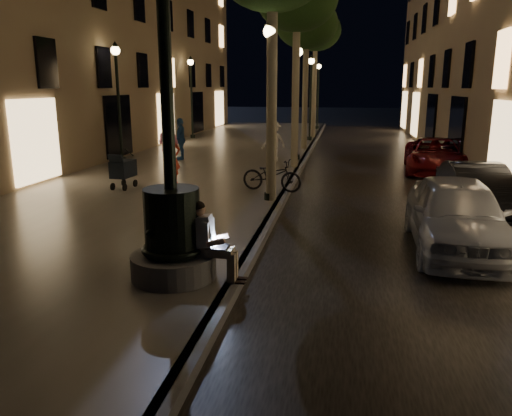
% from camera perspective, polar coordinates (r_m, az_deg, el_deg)
% --- Properties ---
extents(ground, '(120.00, 120.00, 0.00)m').
position_cam_1_polar(ground, '(20.75, 5.19, 4.62)').
color(ground, black).
rests_on(ground, ground).
extents(cobble_lane, '(6.00, 45.00, 0.02)m').
position_cam_1_polar(cobble_lane, '(20.72, 13.51, 4.31)').
color(cobble_lane, black).
rests_on(cobble_lane, ground).
extents(promenade, '(8.00, 45.00, 0.20)m').
position_cam_1_polar(promenade, '(21.43, -5.56, 5.17)').
color(promenade, '#615D55').
rests_on(promenade, ground).
extents(curb_strip, '(0.25, 45.00, 0.20)m').
position_cam_1_polar(curb_strip, '(20.74, 5.20, 4.89)').
color(curb_strip, '#59595B').
rests_on(curb_strip, ground).
extents(fountain_lamppost, '(1.40, 1.40, 5.21)m').
position_cam_1_polar(fountain_lamppost, '(8.16, -9.58, -1.14)').
color(fountain_lamppost, '#59595B').
rests_on(fountain_lamppost, promenade).
extents(seated_man_laptop, '(0.94, 0.32, 1.31)m').
position_cam_1_polar(seated_man_laptop, '(8.06, -5.39, -3.50)').
color(seated_man_laptop, tan).
rests_on(seated_man_laptop, promenade).
extents(tree_second, '(3.00, 3.00, 7.40)m').
position_cam_1_polar(tree_second, '(19.75, 4.73, 22.62)').
color(tree_second, '#6B604C').
rests_on(tree_second, promenade).
extents(tree_third, '(3.00, 3.00, 7.20)m').
position_cam_1_polar(tree_third, '(25.66, 5.81, 20.10)').
color(tree_third, '#6B604C').
rests_on(tree_third, promenade).
extents(tree_far, '(3.00, 3.00, 7.50)m').
position_cam_1_polar(tree_far, '(31.63, 6.85, 19.40)').
color(tree_far, '#6B604C').
rests_on(tree_far, promenade).
extents(lamp_curb_a, '(0.36, 0.36, 4.81)m').
position_cam_1_polar(lamp_curb_a, '(13.57, 1.60, 13.57)').
color(lamp_curb_a, black).
rests_on(lamp_curb_a, promenade).
extents(lamp_curb_b, '(0.36, 0.36, 4.81)m').
position_cam_1_polar(lamp_curb_b, '(21.51, 4.80, 13.60)').
color(lamp_curb_b, black).
rests_on(lamp_curb_b, promenade).
extents(lamp_curb_c, '(0.36, 0.36, 4.81)m').
position_cam_1_polar(lamp_curb_c, '(29.49, 6.27, 13.61)').
color(lamp_curb_c, black).
rests_on(lamp_curb_c, promenade).
extents(lamp_curb_d, '(0.36, 0.36, 4.81)m').
position_cam_1_polar(lamp_curb_d, '(37.47, 7.12, 13.61)').
color(lamp_curb_d, black).
rests_on(lamp_curb_d, promenade).
extents(lamp_left_b, '(0.36, 0.36, 4.81)m').
position_cam_1_polar(lamp_left_b, '(21.44, -15.53, 13.17)').
color(lamp_left_b, black).
rests_on(lamp_left_b, promenade).
extents(lamp_left_c, '(0.36, 0.36, 4.81)m').
position_cam_1_polar(lamp_left_c, '(30.79, -7.41, 13.58)').
color(lamp_left_c, black).
rests_on(lamp_left_c, promenade).
extents(stroller, '(0.56, 1.20, 1.22)m').
position_cam_1_polar(stroller, '(15.84, -14.96, 4.33)').
color(stroller, black).
rests_on(stroller, promenade).
extents(car_front, '(1.91, 4.45, 1.50)m').
position_cam_1_polar(car_front, '(10.89, 21.95, -0.70)').
color(car_front, '#A9AAB0').
rests_on(car_front, ground).
extents(car_second, '(1.51, 3.99, 1.30)m').
position_cam_1_polar(car_second, '(14.37, 23.95, 2.02)').
color(car_second, black).
rests_on(car_second, ground).
extents(car_third, '(2.63, 4.94, 1.32)m').
position_cam_1_polar(car_third, '(20.60, 19.80, 5.66)').
color(car_third, maroon).
rests_on(car_third, ground).
extents(pedestrian_red, '(0.72, 0.72, 1.68)m').
position_cam_1_polar(pedestrian_red, '(16.15, -9.63, 5.60)').
color(pedestrian_red, red).
rests_on(pedestrian_red, promenade).
extents(pedestrian_pink, '(1.08, 0.95, 1.87)m').
position_cam_1_polar(pedestrian_pink, '(19.23, -9.96, 7.16)').
color(pedestrian_pink, pink).
rests_on(pedestrian_pink, promenade).
extents(pedestrian_white, '(1.24, 1.14, 1.68)m').
position_cam_1_polar(pedestrian_white, '(21.00, 2.02, 7.64)').
color(pedestrian_white, white).
rests_on(pedestrian_white, promenade).
extents(pedestrian_blue, '(0.64, 1.10, 1.76)m').
position_cam_1_polar(pedestrian_blue, '(21.73, -8.60, 7.81)').
color(pedestrian_blue, '#285493').
rests_on(pedestrian_blue, promenade).
extents(bicycle, '(1.93, 0.99, 0.97)m').
position_cam_1_polar(bicycle, '(14.98, 1.82, 3.78)').
color(bicycle, black).
rests_on(bicycle, promenade).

